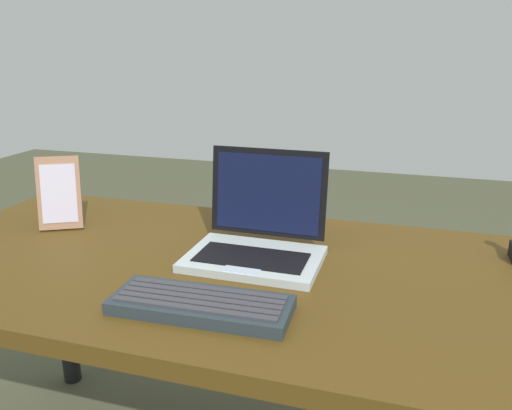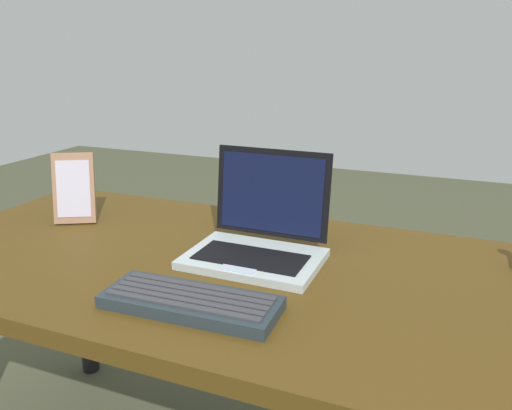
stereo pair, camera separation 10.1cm
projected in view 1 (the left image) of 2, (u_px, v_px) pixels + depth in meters
desk at (246, 296)px, 1.19m from camera, size 1.71×0.78×0.71m
laptop_front at (258, 237)px, 1.20m from camera, size 0.31×0.25×0.25m
external_keyboard at (201, 304)px, 0.97m from camera, size 0.35×0.14×0.03m
photo_frame at (59, 193)px, 1.39m from camera, size 0.13×0.10×0.20m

